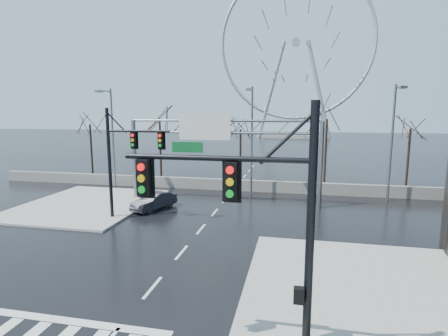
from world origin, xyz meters
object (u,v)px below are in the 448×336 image
(signal_mast_near, at_px, (261,214))
(car, at_px, (154,201))
(ferris_wheel, at_px, (296,49))
(signal_mast_far, at_px, (123,153))
(sign_gantry, at_px, (218,143))

(signal_mast_near, height_order, car, signal_mast_near)
(ferris_wheel, bearing_deg, car, -96.85)
(signal_mast_near, relative_size, signal_mast_far, 1.00)
(signal_mast_near, xyz_separation_m, sign_gantry, (-5.52, 19.00, 0.31))
(sign_gantry, height_order, ferris_wheel, ferris_wheel)
(signal_mast_near, bearing_deg, sign_gantry, 106.19)
(ferris_wheel, relative_size, car, 12.62)
(sign_gantry, bearing_deg, ferris_wheel, 86.16)
(ferris_wheel, bearing_deg, signal_mast_near, -89.92)
(signal_mast_near, xyz_separation_m, signal_mast_far, (-11.01, 13.00, -0.04))
(sign_gantry, bearing_deg, signal_mast_far, -132.47)
(signal_mast_near, height_order, sign_gantry, signal_mast_near)
(signal_mast_far, height_order, sign_gantry, signal_mast_far)
(sign_gantry, relative_size, car, 4.05)
(ferris_wheel, bearing_deg, sign_gantry, -93.84)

